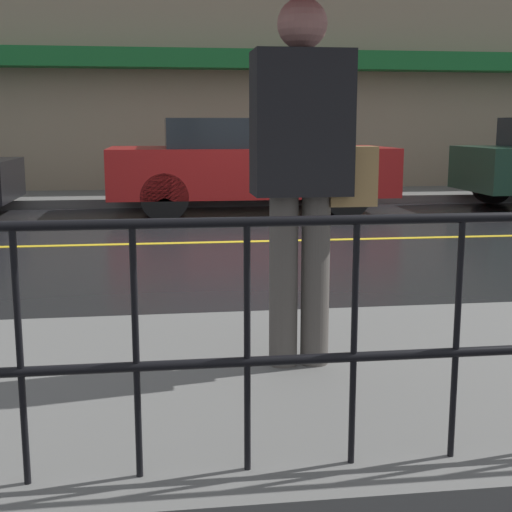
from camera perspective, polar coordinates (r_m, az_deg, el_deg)
ground_plane at (r=8.58m, az=-0.53°, el=1.16°), size 80.00×80.00×0.00m
sidewalk_near at (r=3.77m, az=9.33°, el=-9.98°), size 28.00×2.47×0.15m
sidewalk_far at (r=13.21m, az=-3.13°, el=4.74°), size 28.00×1.85×0.15m
lane_marking at (r=8.57m, az=-0.53°, el=1.18°), size 25.20×0.12×0.01m
building_storefront at (r=14.34m, az=-3.63°, el=18.52°), size 28.00×0.85×6.90m
railing_foreground at (r=2.70m, az=15.87°, el=-3.80°), size 12.00×0.04×0.92m
pedestrian at (r=3.60m, az=3.82°, el=16.54°), size 0.91×0.91×2.22m
car_red at (r=11.33m, az=-0.69°, el=7.37°), size 4.38×1.90×1.48m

